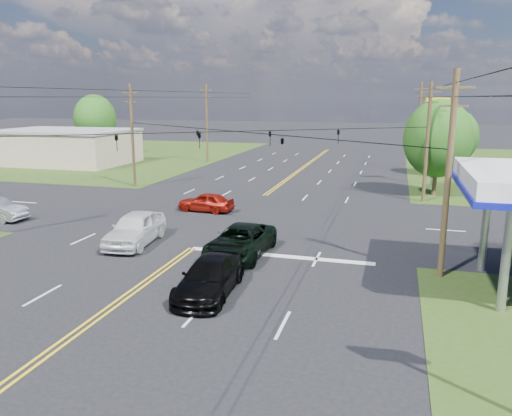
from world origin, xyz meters
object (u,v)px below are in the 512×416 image
(pole_right_far, at_px, (419,125))
(pickup_dkgreen, at_px, (240,242))
(retail_nw, at_px, (65,148))
(pole_nw, at_px, (132,134))
(pole_se, at_px, (448,174))
(tree_right_a, at_px, (438,139))
(pole_ne, at_px, (427,141))
(tree_far_l, at_px, (95,119))
(pickup_white, at_px, (135,228))
(tree_right_b, at_px, (454,137))
(suv_black, at_px, (210,277))
(pole_left_far, at_px, (207,122))

(pole_right_far, height_order, pickup_dkgreen, pole_right_far)
(retail_nw, xyz_separation_m, pole_nw, (17.00, -13.00, 2.92))
(pickup_dkgreen, bearing_deg, retail_nw, 139.12)
(pole_se, distance_m, tree_right_a, 21.02)
(pickup_dkgreen, bearing_deg, pole_ne, 62.20)
(tree_far_l, relative_size, pickup_white, 1.61)
(retail_nw, height_order, pole_right_far, pole_right_far)
(pole_right_far, xyz_separation_m, pickup_white, (-16.50, -36.00, -4.24))
(tree_right_a, bearing_deg, pickup_white, -131.19)
(tree_right_b, distance_m, suv_black, 40.25)
(retail_nw, height_order, tree_right_a, tree_right_a)
(retail_nw, bearing_deg, pole_se, -35.79)
(pole_left_far, bearing_deg, suv_black, -68.72)
(pole_left_far, height_order, tree_far_l, pole_left_far)
(pole_se, bearing_deg, pickup_dkgreen, 177.33)
(retail_nw, height_order, pole_ne, pole_ne)
(suv_black, bearing_deg, tree_right_a, 64.47)
(tree_right_a, bearing_deg, suv_black, -112.46)
(pole_nw, bearing_deg, retail_nw, 142.59)
(retail_nw, height_order, pole_se, pole_se)
(tree_right_b, relative_size, tree_far_l, 0.81)
(retail_nw, relative_size, pole_right_far, 1.60)
(pole_right_far, xyz_separation_m, pickup_dkgreen, (-10.00, -36.53, -4.36))
(pole_se, relative_size, tree_right_b, 1.34)
(pole_right_far, relative_size, suv_black, 1.92)
(retail_nw, distance_m, suv_black, 48.97)
(pole_ne, height_order, tree_right_a, pole_ne)
(tree_far_l, bearing_deg, tree_right_b, -9.37)
(pole_ne, bearing_deg, pole_right_far, 90.00)
(pole_se, height_order, tree_right_b, pole_se)
(retail_nw, xyz_separation_m, pickup_white, (26.50, -30.00, -1.08))
(pole_se, xyz_separation_m, tree_right_a, (1.00, 21.00, -0.05))
(pickup_dkgreen, bearing_deg, suv_black, -84.81)
(tree_far_l, relative_size, pickup_dkgreen, 1.50)
(pole_nw, bearing_deg, pickup_white, -60.80)
(retail_nw, bearing_deg, pole_ne, -16.82)
(pole_ne, bearing_deg, pole_nw, 180.00)
(retail_nw, xyz_separation_m, pole_right_far, (43.00, 6.00, 3.17))
(pole_nw, height_order, pickup_white, pole_nw)
(pole_left_far, relative_size, tree_right_a, 1.22)
(pickup_dkgreen, bearing_deg, pole_se, -0.77)
(retail_nw, distance_m, pole_ne, 45.02)
(retail_nw, height_order, pickup_white, retail_nw)
(tree_right_a, height_order, suv_black, tree_right_a)
(pickup_dkgreen, bearing_deg, pickup_white, 177.20)
(pole_right_far, bearing_deg, pickup_white, -114.62)
(pole_se, xyz_separation_m, tree_far_l, (-45.00, 41.00, 0.28))
(retail_nw, relative_size, pole_left_far, 1.60)
(pole_left_far, relative_size, pole_right_far, 1.00)
(pole_left_far, bearing_deg, pickup_white, -75.22)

